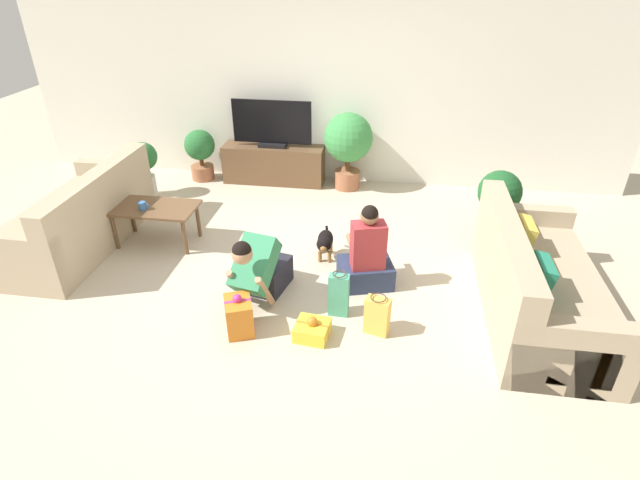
# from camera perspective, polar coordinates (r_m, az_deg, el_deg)

# --- Properties ---
(ground_plane) EXTENTS (16.00, 16.00, 0.00)m
(ground_plane) POSITION_cam_1_polar(r_m,az_deg,el_deg) (5.20, -4.22, -3.94)
(ground_plane) COLOR beige
(wall_back) EXTENTS (8.40, 0.06, 2.60)m
(wall_back) POSITION_cam_1_polar(r_m,az_deg,el_deg) (7.09, 0.12, 16.93)
(wall_back) COLOR white
(wall_back) RESTS_ON ground_plane
(sofa_left) EXTENTS (0.93, 2.04, 0.88)m
(sofa_left) POSITION_cam_1_polar(r_m,az_deg,el_deg) (6.19, -25.88, 2.06)
(sofa_left) COLOR tan
(sofa_left) RESTS_ON ground_plane
(sofa_right) EXTENTS (0.93, 2.04, 0.88)m
(sofa_right) POSITION_cam_1_polar(r_m,az_deg,el_deg) (4.89, 23.38, -4.74)
(sofa_right) COLOR tan
(sofa_right) RESTS_ON ground_plane
(coffee_table) EXTENTS (0.93, 0.53, 0.45)m
(coffee_table) POSITION_cam_1_polar(r_m,az_deg,el_deg) (5.87, -18.37, 3.14)
(coffee_table) COLOR brown
(coffee_table) RESTS_ON ground_plane
(tv_console) EXTENTS (1.43, 0.39, 0.54)m
(tv_console) POSITION_cam_1_polar(r_m,az_deg,el_deg) (7.27, -5.30, 8.62)
(tv_console) COLOR brown
(tv_console) RESTS_ON ground_plane
(tv) EXTENTS (1.11, 0.20, 0.65)m
(tv) POSITION_cam_1_polar(r_m,az_deg,el_deg) (7.09, -5.51, 12.81)
(tv) COLOR black
(tv) RESTS_ON tv_console
(potted_plant_back_right) EXTENTS (0.66, 0.66, 1.07)m
(potted_plant_back_right) POSITION_cam_1_polar(r_m,az_deg,el_deg) (6.91, 3.24, 11.14)
(potted_plant_back_right) COLOR #A36042
(potted_plant_back_right) RESTS_ON ground_plane
(potted_plant_corner_left) EXTENTS (0.37, 0.37, 0.75)m
(potted_plant_corner_left) POSITION_cam_1_polar(r_m,az_deg,el_deg) (7.11, -19.48, 8.30)
(potted_plant_corner_left) COLOR beige
(potted_plant_corner_left) RESTS_ON ground_plane
(potted_plant_corner_right) EXTENTS (0.48, 0.48, 0.84)m
(potted_plant_corner_right) POSITION_cam_1_polar(r_m,az_deg,el_deg) (5.91, 19.78, 4.77)
(potted_plant_corner_right) COLOR #A36042
(potted_plant_corner_right) RESTS_ON ground_plane
(potted_plant_back_left) EXTENTS (0.43, 0.43, 0.73)m
(potted_plant_back_left) POSITION_cam_1_polar(r_m,az_deg,el_deg) (7.49, -13.53, 9.88)
(potted_plant_back_left) COLOR #A36042
(potted_plant_back_left) RESTS_ON ground_plane
(person_kneeling) EXTENTS (0.48, 0.83, 0.79)m
(person_kneeling) POSITION_cam_1_polar(r_m,az_deg,el_deg) (4.69, -6.84, -3.27)
(person_kneeling) COLOR #23232D
(person_kneeling) RESTS_ON ground_plane
(person_sitting) EXTENTS (0.61, 0.57, 0.89)m
(person_sitting) POSITION_cam_1_polar(r_m,az_deg,el_deg) (4.89, 5.34, -2.05)
(person_sitting) COLOR #283351
(person_sitting) RESTS_ON ground_plane
(dog) EXTENTS (0.18, 0.51, 0.35)m
(dog) POSITION_cam_1_polar(r_m,az_deg,el_deg) (5.31, 0.58, -0.20)
(dog) COLOR black
(dog) RESTS_ON ground_plane
(gift_box_a) EXTENTS (0.31, 0.30, 0.21)m
(gift_box_a) POSITION_cam_1_polar(r_m,az_deg,el_deg) (4.37, -0.90, -10.19)
(gift_box_a) COLOR yellow
(gift_box_a) RESTS_ON ground_plane
(gift_box_b) EXTENTS (0.32, 0.36, 0.39)m
(gift_box_b) POSITION_cam_1_polar(r_m,az_deg,el_deg) (4.43, -9.25, -8.51)
(gift_box_b) COLOR orange
(gift_box_b) RESTS_ON ground_plane
(gift_bag_a) EXTENTS (0.23, 0.17, 0.37)m
(gift_bag_a) POSITION_cam_1_polar(r_m,az_deg,el_deg) (4.38, 6.55, -8.57)
(gift_bag_a) COLOR #E5B74C
(gift_bag_a) RESTS_ON ground_plane
(gift_bag_b) EXTENTS (0.19, 0.12, 0.44)m
(gift_bag_b) POSITION_cam_1_polar(r_m,az_deg,el_deg) (4.54, 2.15, -6.27)
(gift_bag_b) COLOR #4CA384
(gift_bag_b) RESTS_ON ground_plane
(mug) EXTENTS (0.12, 0.08, 0.09)m
(mug) POSITION_cam_1_polar(r_m,az_deg,el_deg) (5.80, -19.61, 3.70)
(mug) COLOR #386BAD
(mug) RESTS_ON coffee_table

